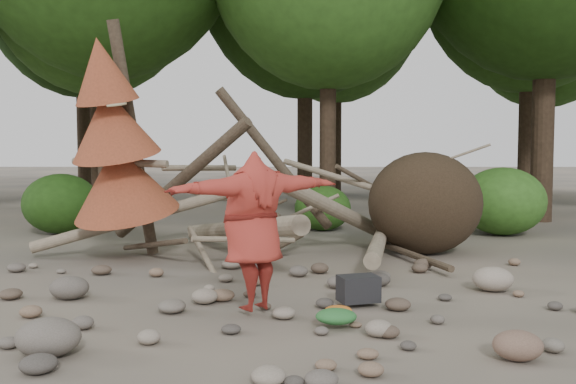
{
  "coord_description": "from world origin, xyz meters",
  "views": [
    {
      "loc": [
        -0.01,
        -8.06,
        2.07
      ],
      "look_at": [
        -0.04,
        1.5,
        1.4
      ],
      "focal_mm": 40.0,
      "sensor_mm": 36.0,
      "label": 1
    }
  ],
  "objects": [
    {
      "name": "bush_left",
      "position": [
        -5.5,
        7.2,
        0.72
      ],
      "size": [
        1.8,
        1.8,
        1.44
      ],
      "primitive_type": "ellipsoid",
      "color": "#204512",
      "rests_on": "ground"
    },
    {
      "name": "boulder_front_left",
      "position": [
        -2.41,
        -1.84,
        0.19
      ],
      "size": [
        0.64,
        0.57,
        0.38
      ],
      "primitive_type": "ellipsoid",
      "color": "#665E55",
      "rests_on": "ground"
    },
    {
      "name": "cloth_green",
      "position": [
        0.52,
        -0.85,
        0.09
      ],
      "size": [
        0.47,
        0.39,
        0.18
      ],
      "primitive_type": "ellipsoid",
      "color": "#28652E",
      "rests_on": "ground"
    },
    {
      "name": "boulder_mid_left",
      "position": [
        -3.02,
        0.55,
        0.16
      ],
      "size": [
        0.53,
        0.48,
        0.32
      ],
      "primitive_type": "ellipsoid",
      "color": "#5C554E",
      "rests_on": "ground"
    },
    {
      "name": "bush_mid",
      "position": [
        0.8,
        7.8,
        0.56
      ],
      "size": [
        1.4,
        1.4,
        1.12
      ],
      "primitive_type": "ellipsoid",
      "color": "#2B5819",
      "rests_on": "ground"
    },
    {
      "name": "deadfall_pile",
      "position": [
        2.02,
        4.24,
        0.95
      ],
      "size": [
        8.55,
        5.24,
        3.3
      ],
      "color": "#332619",
      "rests_on": "ground"
    },
    {
      "name": "bush_right",
      "position": [
        5.0,
        7.0,
        0.8
      ],
      "size": [
        2.0,
        2.0,
        1.6
      ],
      "primitive_type": "ellipsoid",
      "color": "#356820",
      "rests_on": "ground"
    },
    {
      "name": "dead_conifer",
      "position": [
        -3.12,
        3.37,
        2.11
      ],
      "size": [
        2.06,
        2.16,
        4.35
      ],
      "color": "#4C3F30",
      "rests_on": "ground"
    },
    {
      "name": "frisbee_thrower",
      "position": [
        -0.47,
        -0.28,
        1.05
      ],
      "size": [
        2.93,
        1.9,
        2.54
      ],
      "color": "#A02D24",
      "rests_on": "ground"
    },
    {
      "name": "boulder_mid_right",
      "position": [
        2.91,
        1.06,
        0.18
      ],
      "size": [
        0.58,
        0.53,
        0.35
      ],
      "primitive_type": "ellipsoid",
      "color": "gray",
      "rests_on": "ground"
    },
    {
      "name": "backpack",
      "position": [
        0.88,
        0.19,
        0.17
      ],
      "size": [
        0.58,
        0.47,
        0.34
      ],
      "primitive_type": "cube",
      "rotation": [
        0.0,
        0.0,
        0.29
      ],
      "color": "black",
      "rests_on": "ground"
    },
    {
      "name": "boulder_front_right",
      "position": [
        2.2,
        -1.94,
        0.15
      ],
      "size": [
        0.48,
        0.44,
        0.29
      ],
      "primitive_type": "ellipsoid",
      "color": "brown",
      "rests_on": "ground"
    },
    {
      "name": "ground",
      "position": [
        0.0,
        0.0,
        0.0
      ],
      "size": [
        120.0,
        120.0,
        0.0
      ],
      "primitive_type": "plane",
      "color": "#514C44",
      "rests_on": "ground"
    },
    {
      "name": "cloth_orange",
      "position": [
        0.56,
        -0.49,
        0.06
      ],
      "size": [
        0.34,
        0.28,
        0.12
      ],
      "primitive_type": "ellipsoid",
      "color": "#C56921",
      "rests_on": "ground"
    }
  ]
}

